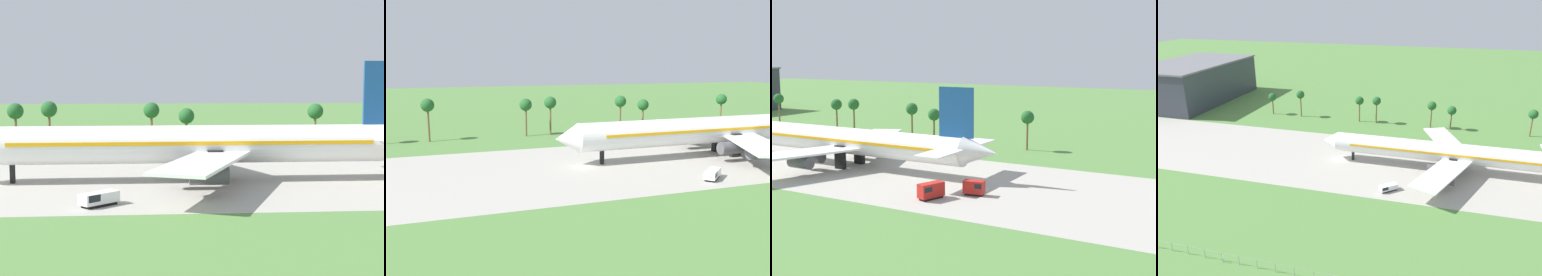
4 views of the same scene
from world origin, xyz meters
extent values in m
plane|color=#517F3D|center=(0.00, 0.00, 0.00)|extent=(600.00, 600.00, 0.00)
cube|color=#A8A399|center=(0.00, 0.00, 0.01)|extent=(320.00, 44.00, 0.02)
cylinder|color=white|center=(32.82, 1.21, 5.97)|extent=(67.44, 6.06, 6.06)
cone|color=white|center=(-3.32, 1.21, 5.97)|extent=(4.85, 5.94, 5.94)
cube|color=#EFA314|center=(32.82, 1.21, 6.42)|extent=(57.32, 6.18, 0.61)
cube|color=white|center=(33.54, -11.51, 4.91)|extent=(16.83, 26.54, 0.44)
cube|color=white|center=(33.54, 13.93, 4.91)|extent=(16.83, 26.54, 0.44)
cylinder|color=#4C4C51|center=(31.72, -6.06, 3.14)|extent=(5.45, 2.73, 2.73)
cylinder|color=#4C4C51|center=(34.16, -12.12, 3.14)|extent=(5.45, 2.73, 2.73)
cylinder|color=#4C4C51|center=(31.72, 8.48, 3.14)|extent=(5.45, 2.73, 2.73)
cylinder|color=#4C4C51|center=(34.16, 14.54, 3.14)|extent=(5.45, 2.73, 2.73)
cube|color=black|center=(4.50, 1.21, 2.68)|extent=(0.70, 0.90, 5.36)
cube|color=black|center=(36.20, -2.12, 2.68)|extent=(2.40, 1.20, 5.36)
cube|color=black|center=(36.20, 4.54, 2.68)|extent=(2.40, 1.20, 5.36)
cube|color=black|center=(19.44, -16.58, 0.20)|extent=(4.56, 4.33, 0.40)
cube|color=white|center=(19.44, -16.58, 1.11)|extent=(5.28, 5.00, 1.42)
cube|color=black|center=(18.35, -17.55, 1.32)|extent=(2.74, 2.75, 0.90)
cylinder|color=brown|center=(-3.42, 40.54, 4.33)|extent=(0.56, 0.56, 8.66)
sphere|color=#235B28|center=(-3.42, 40.54, 9.26)|extent=(3.60, 3.60, 3.60)
cylinder|color=brown|center=(26.67, 40.54, 4.37)|extent=(0.56, 0.56, 8.74)
sphere|color=#235B28|center=(26.67, 40.54, 9.34)|extent=(3.60, 3.60, 3.60)
cylinder|color=brown|center=(64.33, 40.54, 4.17)|extent=(0.56, 0.56, 8.35)
sphere|color=#235B28|center=(64.33, 40.54, 8.95)|extent=(3.60, 3.60, 3.60)
cylinder|color=brown|center=(3.95, 40.54, 4.53)|extent=(0.56, 0.56, 9.07)
sphere|color=#235B28|center=(3.95, 40.54, 9.67)|extent=(3.60, 3.60, 3.60)
cylinder|color=brown|center=(34.58, 40.54, 3.71)|extent=(0.56, 0.56, 7.41)
sphere|color=#235B28|center=(34.58, 40.54, 8.01)|extent=(3.60, 3.60, 3.60)
cylinder|color=brown|center=(-30.31, 40.54, 4.71)|extent=(0.56, 0.56, 9.42)
sphere|color=#235B28|center=(-30.31, 40.54, 10.02)|extent=(3.60, 3.60, 3.60)
camera|label=1|loc=(25.67, -91.96, 16.40)|focal=55.00mm
camera|label=2|loc=(-29.24, -81.19, 21.58)|focal=40.00mm
camera|label=3|loc=(118.54, -92.68, 26.24)|focal=50.00mm
camera|label=4|loc=(34.06, -108.05, 50.88)|focal=35.00mm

